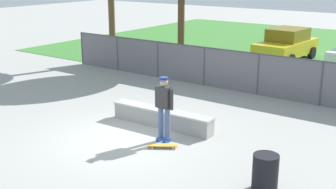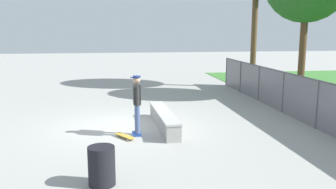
% 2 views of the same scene
% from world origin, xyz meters
% --- Properties ---
extents(ground_plane, '(80.00, 80.00, 0.00)m').
position_xyz_m(ground_plane, '(0.00, 0.00, 0.00)').
color(ground_plane, '#9E9E99').
extents(grass_strip, '(28.55, 20.00, 0.02)m').
position_xyz_m(grass_strip, '(0.00, 16.64, 0.01)').
color(grass_strip, '#3D7A33').
rests_on(grass_strip, ground).
extents(concrete_ledge, '(3.41, 0.60, 0.55)m').
position_xyz_m(concrete_ledge, '(0.30, 1.45, 0.28)').
color(concrete_ledge, '#999993').
rests_on(concrete_ledge, ground).
extents(skateboarder, '(0.60, 0.31, 1.84)m').
position_xyz_m(skateboarder, '(1.06, 0.52, 1.03)').
color(skateboarder, '#2647A5').
rests_on(skateboarder, ground).
extents(skateboard, '(0.78, 0.61, 0.09)m').
position_xyz_m(skateboard, '(1.30, 0.13, 0.07)').
color(skateboard, gold).
rests_on(skateboard, ground).
extents(chainlink_fence, '(16.62, 0.07, 1.61)m').
position_xyz_m(chainlink_fence, '(0.00, 6.34, 0.88)').
color(chainlink_fence, '#4C4C51').
rests_on(chainlink_fence, ground).
extents(car_yellow, '(2.24, 4.31, 1.66)m').
position_xyz_m(car_yellow, '(-0.35, 13.17, 0.84)').
color(car_yellow, gold).
rests_on(car_yellow, ground).
extents(trash_bin, '(0.56, 0.56, 0.82)m').
position_xyz_m(trash_bin, '(4.47, -0.43, 0.41)').
color(trash_bin, black).
rests_on(trash_bin, ground).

